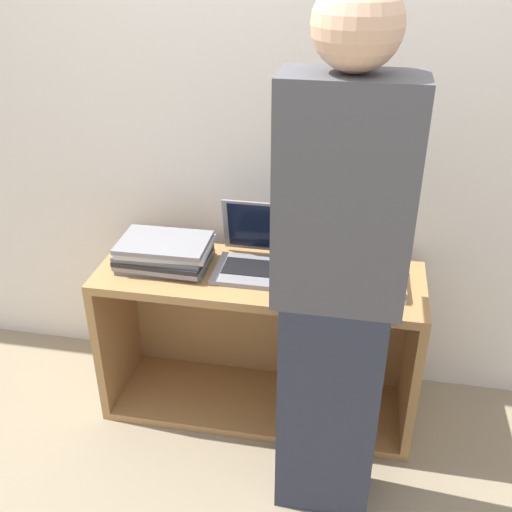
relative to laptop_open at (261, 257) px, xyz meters
name	(u,v)px	position (x,y,z in m)	size (l,w,h in m)	color
ground_plane	(249,440)	(0.00, -0.28, -0.74)	(12.00, 12.00, 0.00)	gray
wall_back	(274,127)	(0.00, 0.28, 0.46)	(8.00, 0.05, 2.40)	silver
cart	(262,334)	(0.00, 0.01, -0.40)	(1.32, 0.45, 0.69)	#A87A47
laptop_open	(261,257)	(0.00, 0.00, 0.00)	(0.36, 0.30, 0.26)	gray
laptop_stack_left	(165,253)	(-0.39, -0.05, 0.01)	(0.38, 0.27, 0.12)	slate
laptop_stack_right	(357,277)	(0.39, -0.05, -0.02)	(0.38, 0.26, 0.06)	#B7B7BC
person	(337,286)	(0.33, -0.48, 0.19)	(0.40, 0.54, 1.83)	#2D3342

